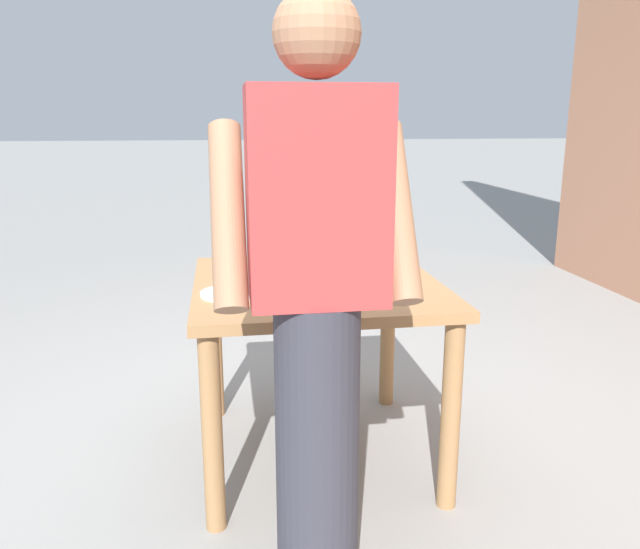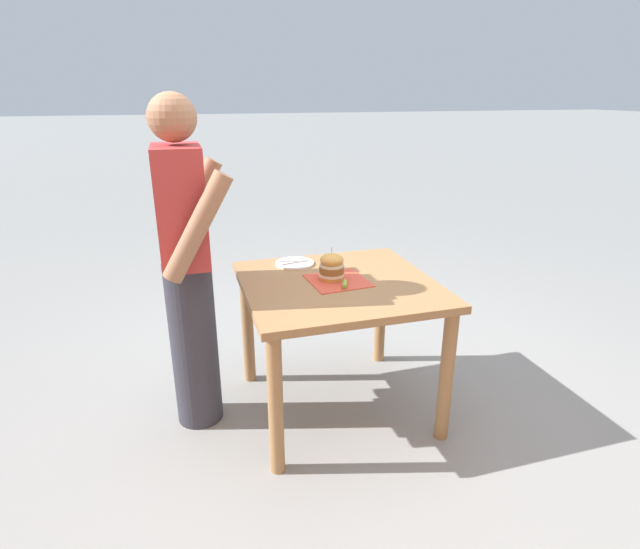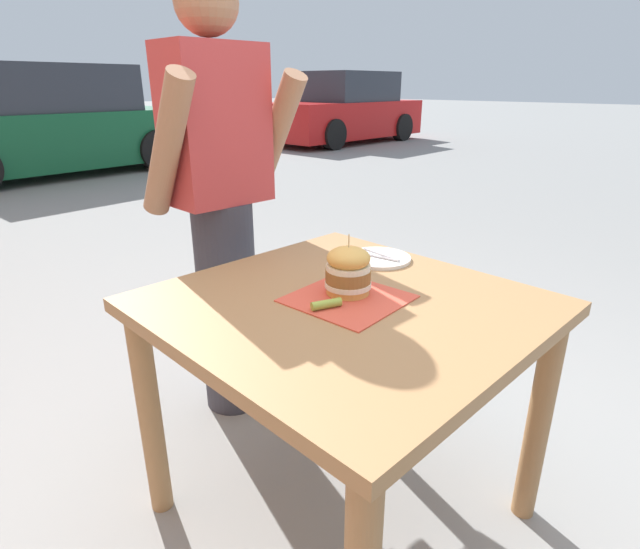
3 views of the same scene
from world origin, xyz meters
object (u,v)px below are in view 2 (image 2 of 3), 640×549
(side_plate_with_forks, at_px, (295,263))
(diner_across_table, at_px, (187,265))
(patio_table, at_px, (338,303))
(sandwich, at_px, (332,267))
(pickle_spear, at_px, (345,284))

(side_plate_with_forks, height_order, diner_across_table, diner_across_table)
(patio_table, height_order, sandwich, sandwich)
(sandwich, relative_size, side_plate_with_forks, 0.79)
(pickle_spear, relative_size, side_plate_with_forks, 0.38)
(pickle_spear, height_order, side_plate_with_forks, pickle_spear)
(sandwich, distance_m, side_plate_with_forks, 0.33)
(patio_table, distance_m, pickle_spear, 0.16)
(sandwich, distance_m, pickle_spear, 0.14)
(patio_table, xyz_separation_m, side_plate_with_forks, (0.34, 0.15, 0.13))
(pickle_spear, bearing_deg, diner_across_table, 75.75)
(side_plate_with_forks, bearing_deg, diner_across_table, 110.74)
(side_plate_with_forks, xyz_separation_m, diner_across_table, (-0.23, 0.60, 0.12))
(sandwich, bearing_deg, diner_across_table, 84.33)
(patio_table, relative_size, side_plate_with_forks, 4.47)
(sandwich, distance_m, diner_across_table, 0.73)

